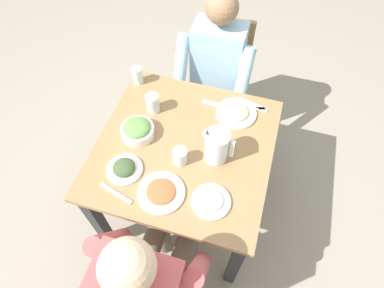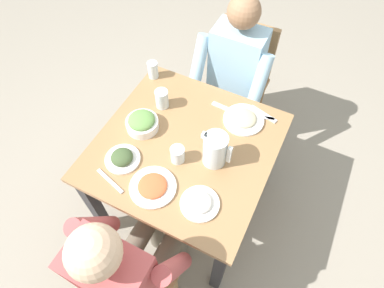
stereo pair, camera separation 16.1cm
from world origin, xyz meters
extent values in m
plane|color=gray|center=(0.00, 0.00, 0.00)|extent=(8.00, 8.00, 0.00)
cube|color=#997047|center=(0.00, 0.00, 0.70)|extent=(0.91, 0.91, 0.03)
cube|color=#232328|center=(-0.40, -0.40, 0.34)|extent=(0.06, 0.06, 0.68)
cube|color=#232328|center=(0.40, -0.40, 0.34)|extent=(0.06, 0.06, 0.68)
cube|color=#232328|center=(-0.40, 0.40, 0.34)|extent=(0.06, 0.06, 0.68)
cube|color=#232328|center=(0.40, 0.40, 0.34)|extent=(0.06, 0.06, 0.68)
cube|color=#997047|center=(-0.13, -0.57, 0.21)|extent=(0.04, 0.04, 0.42)
cube|color=#997047|center=(0.17, 0.91, 0.21)|extent=(0.04, 0.04, 0.42)
cube|color=#997047|center=(-0.17, 0.91, 0.21)|extent=(0.04, 0.04, 0.42)
cube|color=#997047|center=(0.17, 0.57, 0.21)|extent=(0.04, 0.04, 0.42)
cube|color=#997047|center=(-0.17, 0.57, 0.21)|extent=(0.04, 0.04, 0.42)
cube|color=#997047|center=(0.00, 0.74, 0.43)|extent=(0.40, 0.40, 0.03)
cube|color=#997047|center=(0.00, 0.92, 0.65)|extent=(0.38, 0.04, 0.42)
sphere|color=#DBB28E|center=(0.04, -0.71, 1.06)|extent=(0.19, 0.19, 0.19)
cylinder|color=#665B4C|center=(-0.04, -0.52, 0.41)|extent=(0.11, 0.38, 0.11)
cylinder|color=#665B4C|center=(-0.04, -0.33, 0.22)|extent=(0.10, 0.10, 0.44)
cylinder|color=#B24C4C|center=(-0.16, -0.57, 0.72)|extent=(0.08, 0.23, 0.37)
cylinder|color=#665B4C|center=(0.13, -0.52, 0.41)|extent=(0.11, 0.38, 0.11)
cylinder|color=#665B4C|center=(0.13, -0.33, 0.22)|extent=(0.10, 0.10, 0.44)
cylinder|color=#B24C4C|center=(0.24, -0.57, 0.72)|extent=(0.08, 0.23, 0.37)
cube|color=#9EC6E0|center=(0.00, 0.71, 0.69)|extent=(0.32, 0.20, 0.50)
sphere|color=#936B4C|center=(0.00, 0.71, 1.06)|extent=(0.19, 0.19, 0.19)
cylinder|color=#665B4C|center=(0.08, 0.52, 0.41)|extent=(0.11, 0.38, 0.11)
cylinder|color=#665B4C|center=(0.08, 0.33, 0.22)|extent=(0.10, 0.10, 0.44)
cylinder|color=#9EC6E0|center=(0.20, 0.57, 0.72)|extent=(0.08, 0.23, 0.37)
cylinder|color=#665B4C|center=(-0.09, 0.52, 0.41)|extent=(0.11, 0.38, 0.11)
cylinder|color=#665B4C|center=(-0.09, 0.33, 0.22)|extent=(0.10, 0.10, 0.44)
cylinder|color=#9EC6E0|center=(-0.20, 0.57, 0.72)|extent=(0.08, 0.23, 0.37)
cylinder|color=silver|center=(0.17, -0.02, 0.81)|extent=(0.12, 0.12, 0.19)
cube|color=silver|center=(0.25, -0.02, 0.81)|extent=(0.02, 0.02, 0.11)
cube|color=silver|center=(0.12, -0.02, 0.89)|extent=(0.04, 0.03, 0.02)
cylinder|color=white|center=(-0.26, 0.00, 0.74)|extent=(0.18, 0.18, 0.05)
ellipsoid|color=#608E47|center=(-0.26, 0.00, 0.77)|extent=(0.14, 0.14, 0.06)
cylinder|color=white|center=(-0.24, -0.22, 0.72)|extent=(0.18, 0.18, 0.01)
ellipsoid|color=#3D512D|center=(-0.24, -0.22, 0.74)|extent=(0.11, 0.11, 0.06)
cylinder|color=white|center=(0.21, 0.29, 0.72)|extent=(0.23, 0.23, 0.01)
ellipsoid|color=#B7AD89|center=(0.21, 0.29, 0.73)|extent=(0.14, 0.14, 0.04)
cylinder|color=white|center=(-0.02, -0.29, 0.72)|extent=(0.23, 0.23, 0.01)
ellipsoid|color=#CC5B33|center=(-0.02, -0.29, 0.73)|extent=(0.14, 0.14, 0.03)
cylinder|color=white|center=(0.21, -0.27, 0.72)|extent=(0.19, 0.19, 0.01)
ellipsoid|color=white|center=(0.21, -0.27, 0.73)|extent=(0.12, 0.12, 0.04)
cylinder|color=silver|center=(-0.24, 0.19, 0.77)|extent=(0.07, 0.07, 0.11)
cylinder|color=silver|center=(0.01, -0.10, 0.76)|extent=(0.07, 0.07, 0.09)
cylinder|color=silver|center=(-0.41, 0.37, 0.76)|extent=(0.06, 0.06, 0.11)
cube|color=silver|center=(0.30, 0.38, 0.71)|extent=(0.17, 0.07, 0.01)
cube|color=silver|center=(-0.23, -0.36, 0.71)|extent=(0.18, 0.07, 0.01)
cube|color=silver|center=(0.09, 0.32, 0.71)|extent=(0.17, 0.04, 0.01)
cube|color=silver|center=(0.28, 0.35, 0.71)|extent=(0.18, 0.07, 0.01)
camera|label=1|loc=(0.31, -0.90, 2.13)|focal=30.46mm
camera|label=2|loc=(0.46, -0.84, 2.13)|focal=30.46mm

